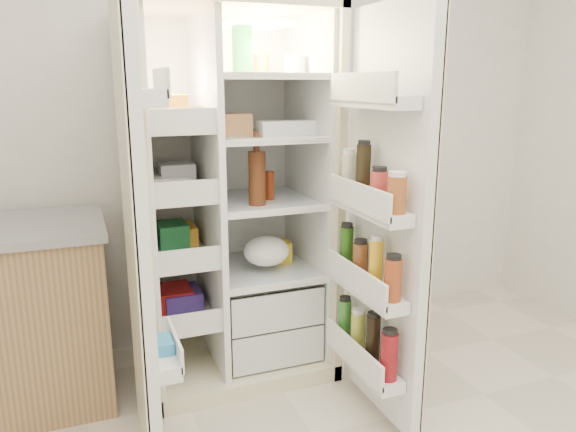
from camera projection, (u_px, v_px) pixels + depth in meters
name	position (u px, v px, depth m)	size (l,w,h in m)	color
wall_back	(235.00, 102.00, 2.98)	(4.00, 0.02, 2.70)	silver
refrigerator	(231.00, 226.00, 2.76)	(0.92, 0.70, 1.80)	beige
freezer_door	(138.00, 239.00, 2.00)	(0.15, 0.40, 1.72)	white
fridge_door	(383.00, 227.00, 2.27)	(0.17, 0.58, 1.72)	white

